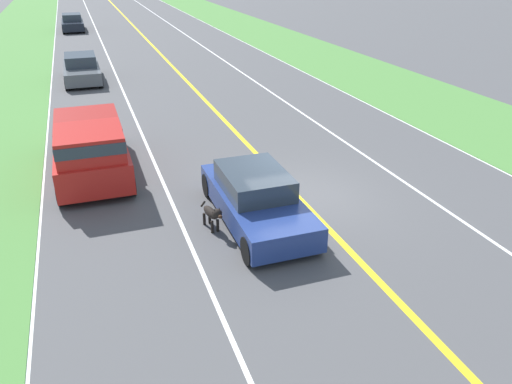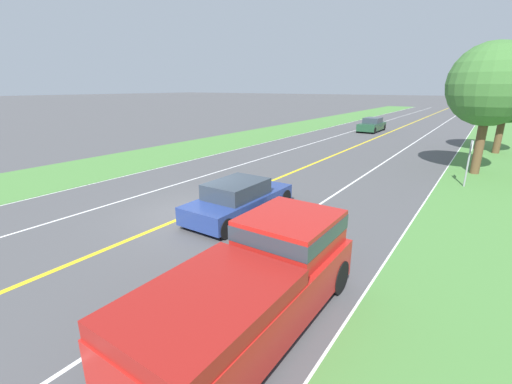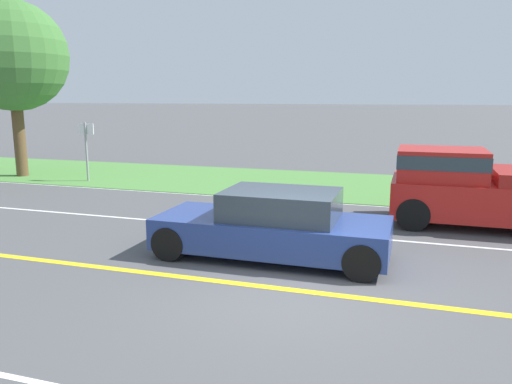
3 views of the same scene
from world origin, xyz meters
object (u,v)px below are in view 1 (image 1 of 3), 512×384
Objects in this scene: pickup_truck at (90,146)px; car_trailing_mid at (73,23)px; ego_car at (256,198)px; car_trailing_near at (82,69)px; dog at (212,214)px.

pickup_truck is 33.74m from car_trailing_mid.
ego_car is at bearing 95.73° from car_trailing_mid.
car_trailing_mid is (-0.02, -33.74, -0.30)m from pickup_truck.
car_trailing_mid is (3.84, -38.26, 0.02)m from ego_car.
ego_car is 18.32m from car_trailing_near.
pickup_truck reaches higher than ego_car.
car_trailing_near reaches higher than ego_car.
car_trailing_near is at bearing -78.27° from ego_car.
pickup_truck is at bearing -49.50° from ego_car.
car_trailing_mid is at bearing -89.69° from car_trailing_near.
dog is at bearing 93.91° from car_trailing_mid.
ego_car is 0.98× the size of car_trailing_near.
ego_car is 3.80× the size of dog.
ego_car is 0.84× the size of pickup_truck.
pickup_truck reaches higher than car_trailing_mid.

